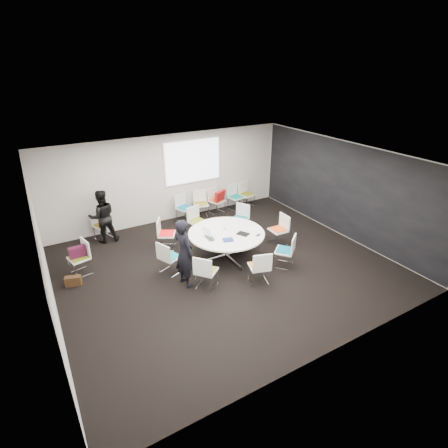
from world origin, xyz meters
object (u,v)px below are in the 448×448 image
laptop (211,237)px  chair_back_e (247,199)px  chair_ring_d (167,239)px  chair_ring_h (285,257)px  chair_back_d (236,202)px  chair_person_back (104,230)px  chair_back_c (216,205)px  person_main (184,253)px  chair_ring_a (278,235)px  chair_spare_left (81,264)px  person_back (102,216)px  chair_ring_c (198,227)px  chair_back_a (185,213)px  chair_ring_f (206,277)px  chair_ring_b (240,224)px  cup (225,228)px  maroon_bag (77,252)px  chair_ring_g (259,273)px  conference_table (226,240)px  chair_ring_e (170,263)px  chair_back_b (201,209)px  brown_bag (73,281)px

laptop → chair_back_e: bearing=-45.0°
chair_ring_d → chair_ring_h: 3.31m
chair_back_d → chair_person_back: same height
chair_back_c → person_main: size_ratio=0.52×
chair_ring_a → chair_ring_h: size_ratio=1.00×
chair_spare_left → person_back: 1.79m
chair_ring_c → chair_back_a: size_ratio=1.00×
chair_ring_d → laptop: 1.58m
chair_ring_f → person_back: 3.88m
chair_ring_b → chair_person_back: size_ratio=1.00×
chair_ring_b → chair_ring_h: (-0.05, -2.23, 0.00)m
person_back → cup: bearing=141.5°
laptop → cup: size_ratio=3.98×
chair_person_back → maroon_bag: size_ratio=2.20×
chair_ring_g → chair_back_d: same height
chair_ring_f → chair_ring_h: bearing=45.9°
maroon_bag → conference_table: bearing=-17.1°
chair_ring_c → person_main: bearing=43.8°
chair_ring_d → maroon_bag: chair_ring_d is taller
chair_back_a → chair_spare_left: same height
conference_table → chair_ring_e: size_ratio=2.29×
chair_ring_a → chair_back_a: size_ratio=1.00×
chair_ring_b → chair_person_back: bearing=36.0°
chair_back_a → cup: (0.05, -2.54, 0.50)m
chair_back_e → cup: 3.55m
cup → chair_back_c: bearing=65.7°
chair_ring_g → chair_back_b: same height
chair_back_a → laptop: size_ratio=2.46×
conference_table → chair_spare_left: chair_spare_left is taller
conference_table → chair_ring_f: bearing=-138.7°
maroon_bag → chair_ring_a: bearing=-13.1°
cup → maroon_bag: size_ratio=0.22×
chair_ring_g → chair_ring_d: bearing=132.0°
chair_back_b → chair_back_e: 1.84m
chair_person_back → person_back: person_back is taller
chair_ring_g → laptop: (-0.54, 1.38, 0.47)m
chair_back_b → maroon_bag: size_ratio=2.20×
brown_bag → chair_ring_f: bearing=-31.4°
chair_ring_g → chair_back_d: 4.58m
chair_ring_b → chair_back_c: bearing=-33.9°
person_main → chair_ring_b: bearing=-65.6°
chair_ring_f → chair_ring_g: same height
chair_back_b → chair_back_e: (1.84, -0.01, 0.00)m
chair_ring_d → chair_person_back: bearing=-106.9°
chair_ring_c → chair_person_back: 2.78m
chair_ring_b → chair_ring_c: 1.30m
chair_ring_d → brown_bag: (-2.60, -0.59, -0.16)m
chair_ring_e → chair_back_e: (4.07, 2.72, 0.00)m
conference_table → laptop: bearing=-171.4°
chair_back_a → chair_back_d: bearing=160.8°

